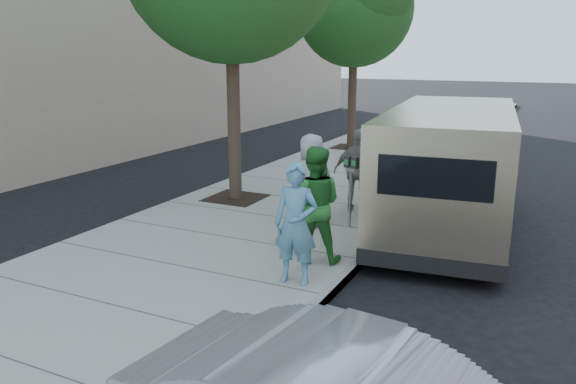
% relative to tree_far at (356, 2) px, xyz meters
% --- Properties ---
extents(ground, '(120.00, 120.00, 0.00)m').
position_rel_tree_far_xyz_m(ground, '(2.25, -10.00, -4.88)').
color(ground, black).
rests_on(ground, ground).
extents(sidewalk, '(5.00, 60.00, 0.15)m').
position_rel_tree_far_xyz_m(sidewalk, '(1.25, -10.00, -4.81)').
color(sidewalk, gray).
rests_on(sidewalk, ground).
extents(curb_face, '(0.12, 60.00, 0.16)m').
position_rel_tree_far_xyz_m(curb_face, '(3.69, -10.00, -4.81)').
color(curb_face, gray).
rests_on(curb_face, ground).
extents(tree_far, '(3.92, 3.80, 6.49)m').
position_rel_tree_far_xyz_m(tree_far, '(0.00, 0.00, 0.00)').
color(tree_far, black).
rests_on(tree_far, sidewalk).
extents(parking_meter, '(0.29, 0.16, 1.35)m').
position_rel_tree_far_xyz_m(parking_meter, '(2.99, -8.51, -3.76)').
color(parking_meter, gray).
rests_on(parking_meter, sidewalk).
extents(van, '(2.71, 6.47, 2.34)m').
position_rel_tree_far_xyz_m(van, '(4.54, -7.33, -3.65)').
color(van, beige).
rests_on(van, ground).
extents(person_officer, '(0.67, 0.48, 1.73)m').
position_rel_tree_far_xyz_m(person_officer, '(3.18, -11.28, -3.87)').
color(person_officer, '#5696B7').
rests_on(person_officer, sidewalk).
extents(person_green_shirt, '(1.05, 0.92, 1.82)m').
position_rel_tree_far_xyz_m(person_green_shirt, '(3.06, -10.37, -3.82)').
color(person_green_shirt, '#29802F').
rests_on(person_green_shirt, sidewalk).
extents(person_gray_shirt, '(1.01, 0.99, 1.75)m').
position_rel_tree_far_xyz_m(person_gray_shirt, '(2.29, -8.72, -3.86)').
color(person_gray_shirt, '#A9A9AB').
rests_on(person_gray_shirt, sidewalk).
extents(person_striped_polo, '(1.06, 0.66, 1.69)m').
position_rel_tree_far_xyz_m(person_striped_polo, '(2.75, -7.40, -3.89)').
color(person_striped_polo, gray).
rests_on(person_striped_polo, sidewalk).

